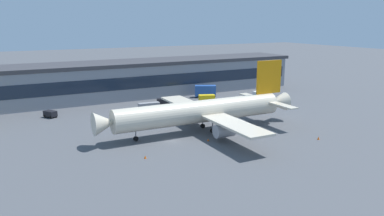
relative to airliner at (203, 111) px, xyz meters
The scene contains 13 objects.
ground_plane 11.48m from the airliner, 159.93° to the right, with size 600.00×600.00×0.00m, color #4C4F54.
terminal_building 51.39m from the airliner, 100.93° to the left, with size 146.20×18.84×12.30m.
airliner is the anchor object (origin of this frame).
catering_truck 41.79m from the airliner, 58.93° to the left, with size 7.60×5.57×4.15m.
baggage_tug 43.99m from the airliner, 134.16° to the left, with size 3.53×4.12×1.85m.
crew_van 33.03m from the airliner, 57.93° to the left, with size 5.64×3.89×2.55m.
follow_me_car 32.75m from the airliner, 82.92° to the left, with size 4.72×2.86×1.85m.
pushback_tractor 48.77m from the airliner, 35.78° to the left, with size 4.96×2.92×1.75m.
belt_loader 28.42m from the airliner, 95.32° to the left, with size 6.55×2.54×1.95m.
traffic_cone_0 9.03m from the airliner, 111.62° to the right, with size 0.46×0.46×0.57m, color #F2590C.
traffic_cone_1 22.47m from the airliner, 150.30° to the right, with size 0.50×0.50×0.62m, color #F2590C.
traffic_cone_2 26.87m from the airliner, 42.75° to the right, with size 0.53×0.53×0.66m, color #F2590C.
traffic_cone_3 13.99m from the airliner, 29.70° to the right, with size 0.59×0.59×0.74m, color #F2590C.
Camera 1 is at (-33.69, -71.88, 25.77)m, focal length 35.18 mm.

